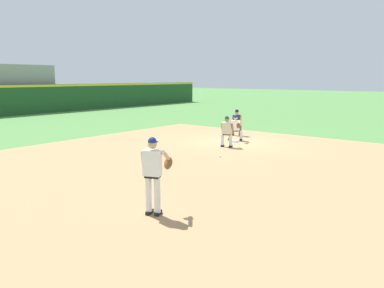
{
  "coord_description": "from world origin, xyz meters",
  "views": [
    {
      "loc": [
        -15.86,
        -9.89,
        3.19
      ],
      "look_at": [
        -6.9,
        -2.76,
        1.16
      ],
      "focal_mm": 35.0,
      "sensor_mm": 36.0,
      "label": 1
    }
  ],
  "objects": [
    {
      "name": "first_base_bag",
      "position": [
        0.0,
        0.0,
        0.04
      ],
      "size": [
        0.38,
        0.38,
        0.09
      ],
      "primitive_type": "cube",
      "color": "white",
      "rests_on": "ground"
    },
    {
      "name": "infield_dirt_patch",
      "position": [
        -4.93,
        -1.97,
        0.0
      ],
      "size": [
        18.0,
        18.0,
        0.01
      ],
      "primitive_type": "cube",
      "color": "tan",
      "rests_on": "ground"
    },
    {
      "name": "ground_plane",
      "position": [
        0.0,
        0.0,
        0.0
      ],
      "size": [
        160.0,
        160.0,
        0.0
      ],
      "primitive_type": "plane",
      "color": "#518942"
    },
    {
      "name": "umpire",
      "position": [
        1.91,
        1.06,
        0.79
      ],
      "size": [
        0.59,
        0.67,
        1.46
      ],
      "color": "black",
      "rests_on": "ground"
    },
    {
      "name": "outfield_wall",
      "position": [
        0.0,
        22.0,
        1.39
      ],
      "size": [
        48.0,
        0.54,
        2.6
      ],
      "color": "#1E4C23",
      "rests_on": "ground"
    },
    {
      "name": "pitcher",
      "position": [
        -9.82,
        -3.95,
        1.06
      ],
      "size": [
        0.82,
        0.6,
        1.86
      ],
      "color": "black",
      "rests_on": "ground"
    },
    {
      "name": "baseball",
      "position": [
        -3.53,
        -1.54,
        0.04
      ],
      "size": [
        0.07,
        0.07,
        0.07
      ],
      "primitive_type": "sphere",
      "color": "white",
      "rests_on": "ground"
    },
    {
      "name": "baserunner",
      "position": [
        -1.42,
        -0.45,
        0.79
      ],
      "size": [
        0.56,
        0.66,
        1.46
      ],
      "color": "black",
      "rests_on": "ground"
    },
    {
      "name": "stadium_seating_block",
      "position": [
        0.0,
        24.47,
        2.2
      ],
      "size": [
        8.55,
        3.35,
        4.35
      ],
      "color": "gray",
      "rests_on": "ground"
    },
    {
      "name": "first_baseman",
      "position": [
        0.41,
        0.2,
        0.73
      ],
      "size": [
        0.85,
        0.96,
        1.34
      ],
      "color": "black",
      "rests_on": "ground"
    }
  ]
}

